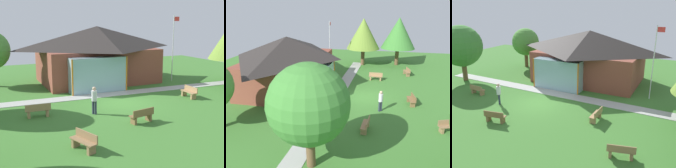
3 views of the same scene
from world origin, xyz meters
The scene contains 11 objects.
ground_plane centered at (0.00, 0.00, 0.00)m, with size 44.00×44.00×0.00m, color #3D752D.
pavilion centered at (1.15, 7.71, 2.68)m, with size 11.25×8.51×5.18m.
footpath centered at (0.00, 2.59, 0.01)m, with size 25.47×1.30×0.03m, color #ADADA8.
flagpole centered at (7.88, 5.15, 3.39)m, with size 0.64×0.08×6.18m.
bench_mid_left centered at (-6.05, -0.72, 0.40)m, with size 1.53×0.55×0.84m.
bench_mid_right centered at (5.21, -0.76, 0.40)m, with size 0.47×1.51×0.84m.
bench_front_center centered at (-0.88, -4.16, 0.40)m, with size 1.55×0.69×0.84m.
bench_lawn_far_right centered at (7.86, -4.33, 0.40)m, with size 1.56×0.79×0.84m.
visitor_strolling_lawn centered at (-2.76, -1.57, 1.02)m, with size 0.34×0.34×1.74m.
tree_behind_pavilion_left centered at (-7.99, 9.57, 3.15)m, with size 3.33×3.33×4.84m.
tree_west_hedge centered at (-10.34, 1.82, 3.61)m, with size 4.19×4.19×5.73m.
Camera 3 is at (10.24, -15.53, 7.81)m, focal length 39.33 mm.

